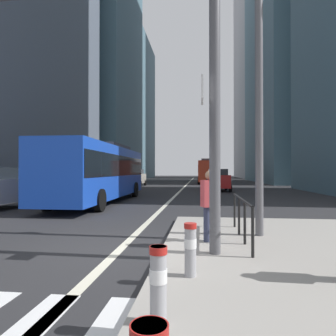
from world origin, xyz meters
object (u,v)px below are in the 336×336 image
car_oncoming_mid (135,178)px  street_lamp_post (259,34)px  car_receding_near (207,175)px  city_bus_red_receding (208,170)px  car_receding_far (218,180)px  bollard_right (190,247)px  pedestrian_waiting (210,202)px  traffic_signal_gantry (98,57)px  bollard_left (158,280)px  city_bus_blue_oncoming (100,170)px

car_oncoming_mid → street_lamp_post: 27.76m
car_oncoming_mid → car_receding_near: (8.65, 19.62, -0.00)m
city_bus_red_receding → street_lamp_post: bearing=-89.2°
car_receding_far → bollard_right: 21.77m
street_lamp_post → pedestrian_waiting: street_lamp_post is taller
bollard_right → city_bus_red_receding: bearing=88.2°
bollard_right → pedestrian_waiting: size_ratio=0.50×
city_bus_red_receding → traffic_signal_gantry: size_ratio=1.50×
street_lamp_post → pedestrian_waiting: (-1.27, -0.79, -4.22)m
bollard_right → pedestrian_waiting: 2.35m
car_oncoming_mid → traffic_signal_gantry: (5.51, -27.65, 3.17)m
car_receding_near → pedestrian_waiting: car_receding_near is taller
car_oncoming_mid → traffic_signal_gantry: size_ratio=0.59×
car_receding_near → bollard_right: (-1.18, -48.55, -0.38)m
car_receding_far → traffic_signal_gantry: traffic_signal_gantry is taller
car_receding_near → bollard_left: size_ratio=4.95×
car_receding_near → traffic_signal_gantry: bearing=-93.8°
city_bus_red_receding → city_bus_blue_oncoming: bearing=-104.2°
city_bus_blue_oncoming → traffic_signal_gantry: (3.51, -10.09, 2.32)m
city_bus_red_receding → bollard_left: size_ratio=12.79×
traffic_signal_gantry → street_lamp_post: bearing=26.3°
city_bus_blue_oncoming → car_receding_far: (7.12, 10.32, -0.85)m
city_bus_blue_oncoming → bollard_right: city_bus_blue_oncoming is taller
car_receding_far → traffic_signal_gantry: 20.97m
car_receding_near → pedestrian_waiting: bearing=-91.0°
traffic_signal_gantry → street_lamp_post: size_ratio=0.88×
car_receding_near → street_lamp_post: street_lamp_post is taller
car_oncoming_mid → car_receding_near: same height
car_oncoming_mid → street_lamp_post: size_ratio=0.52×
city_bus_blue_oncoming → traffic_signal_gantry: size_ratio=1.60×
car_oncoming_mid → bollard_right: size_ratio=5.04×
car_oncoming_mid → car_receding_far: (9.11, -7.23, -0.00)m
bollard_left → car_oncoming_mid: bearing=103.3°
street_lamp_post → bollard_left: 6.78m
city_bus_blue_oncoming → car_receding_far: city_bus_blue_oncoming is taller
traffic_signal_gantry → street_lamp_post: (3.60, 1.78, 1.12)m
traffic_signal_gantry → car_oncoming_mid: bearing=101.3°
street_lamp_post → car_receding_far: bearing=90.0°
car_receding_near → bollard_right: car_receding_near is taller
bollard_right → bollard_left: bearing=-101.3°
city_bus_red_receding → street_lamp_post: 34.68m
city_bus_red_receding → pedestrian_waiting: size_ratio=6.44×
car_oncoming_mid → bollard_left: size_ratio=5.01×
car_oncoming_mid → bollard_right: (7.47, -28.93, -0.38)m
city_bus_blue_oncoming → city_bus_red_receding: (6.65, 26.20, -0.00)m
street_lamp_post → city_bus_blue_oncoming: bearing=130.6°
car_receding_near → car_receding_far: size_ratio=1.00×
city_bus_blue_oncoming → car_oncoming_mid: size_ratio=2.73×
traffic_signal_gantry → car_receding_near: bearing=86.2°
car_receding_near → bollard_left: car_receding_near is taller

